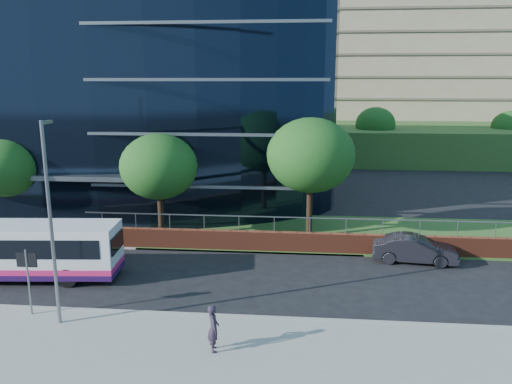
# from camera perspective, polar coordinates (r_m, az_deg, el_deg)

# --- Properties ---
(grass_verge) EXTENTS (36.00, 8.00, 0.12)m
(grass_verge) POSITION_cam_1_polar(r_m,az_deg,el_deg) (33.20, 20.02, -4.77)
(grass_verge) COLOR #2D511E
(grass_verge) RESTS_ON ground
(glass_office) EXTENTS (44.00, 23.10, 16.00)m
(glass_office) POSITION_cam_1_polar(r_m,az_deg,el_deg) (44.93, -20.71, 9.87)
(glass_office) COLOR black
(glass_office) RESTS_ON ground
(retaining_wall) EXTENTS (34.00, 0.40, 2.11)m
(retaining_wall) POSITION_cam_1_polar(r_m,az_deg,el_deg) (28.75, 14.17, -5.89)
(retaining_wall) COLOR maroon
(retaining_wall) RESTS_ON ground
(apartment_block) EXTENTS (60.00, 42.00, 30.00)m
(apartment_block) POSITION_cam_1_polar(r_m,az_deg,el_deg) (78.62, 17.89, 13.21)
(apartment_block) COLOR #2D511E
(apartment_block) RESTS_ON ground
(street_sign) EXTENTS (0.85, 0.09, 2.80)m
(street_sign) POSITION_cam_1_polar(r_m,az_deg,el_deg) (22.37, -24.67, -7.92)
(street_sign) COLOR slate
(street_sign) RESTS_ON pavement_near
(tree_far_b) EXTENTS (4.29, 4.29, 6.05)m
(tree_far_b) POSITION_cam_1_polar(r_m,az_deg,el_deg) (34.89, -26.77, 2.47)
(tree_far_b) COLOR black
(tree_far_b) RESTS_ON ground
(tree_far_c) EXTENTS (4.62, 4.62, 6.51)m
(tree_far_c) POSITION_cam_1_polar(r_m,az_deg,el_deg) (30.27, -11.04, 2.86)
(tree_far_c) COLOR black
(tree_far_c) RESTS_ON ground
(tree_far_d) EXTENTS (5.28, 5.28, 7.44)m
(tree_far_d) POSITION_cam_1_polar(r_m,az_deg,el_deg) (29.96, 6.27, 4.18)
(tree_far_d) COLOR black
(tree_far_d) RESTS_ON ground
(tree_dist_e) EXTENTS (4.62, 4.62, 6.51)m
(tree_dist_e) POSITION_cam_1_polar(r_m,az_deg,el_deg) (60.45, 13.49, 7.56)
(tree_dist_e) COLOR black
(tree_dist_e) RESTS_ON ground
(tree_dist_f) EXTENTS (4.29, 4.29, 6.05)m
(tree_dist_f) POSITION_cam_1_polar(r_m,az_deg,el_deg) (66.56, 27.08, 6.68)
(tree_dist_f) COLOR black
(tree_dist_f) RESTS_ON ground
(streetlight_east) EXTENTS (0.15, 0.77, 8.00)m
(streetlight_east) POSITION_cam_1_polar(r_m,az_deg,el_deg) (20.50, -22.41, -2.81)
(streetlight_east) COLOR slate
(streetlight_east) RESTS_ON pavement_near
(city_bus) EXTENTS (10.38, 3.19, 2.77)m
(city_bus) POSITION_cam_1_polar(r_m,az_deg,el_deg) (27.16, -25.81, -6.00)
(city_bus) COLOR silver
(city_bus) RESTS_ON ground
(parked_car) EXTENTS (4.57, 2.06, 1.46)m
(parked_car) POSITION_cam_1_polar(r_m,az_deg,el_deg) (28.21, 17.68, -6.22)
(parked_car) COLOR black
(parked_car) RESTS_ON ground
(pedestrian) EXTENTS (0.58, 0.72, 1.73)m
(pedestrian) POSITION_cam_1_polar(r_m,az_deg,el_deg) (18.32, -4.90, -15.24)
(pedestrian) COLOR #271E2D
(pedestrian) RESTS_ON pavement_near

